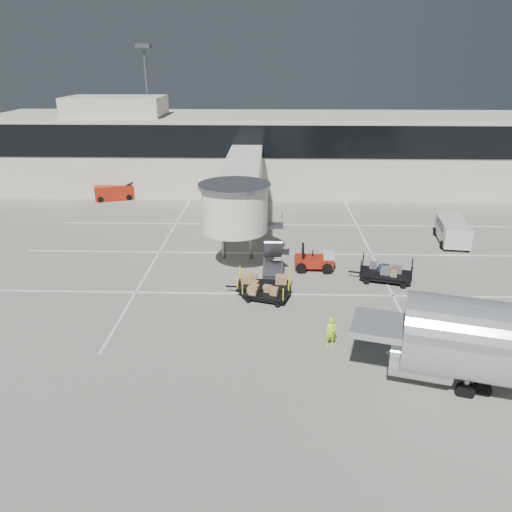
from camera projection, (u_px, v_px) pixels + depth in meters
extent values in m
plane|color=#999689|center=(297.00, 309.00, 29.09)|extent=(140.00, 140.00, 0.00)
cube|color=white|center=(296.00, 294.00, 30.94)|extent=(40.00, 0.15, 0.02)
cube|color=white|center=(291.00, 253.00, 37.45)|extent=(40.00, 0.15, 0.02)
cube|color=white|center=(289.00, 225.00, 43.96)|extent=(40.00, 0.15, 0.02)
cube|color=white|center=(369.00, 250.00, 38.21)|extent=(0.15, 30.00, 0.02)
cube|color=white|center=(162.00, 247.00, 38.66)|extent=(0.15, 30.00, 0.02)
cube|color=beige|center=(286.00, 152.00, 55.50)|extent=(64.00, 12.00, 8.00)
cube|color=black|center=(288.00, 142.00, 49.15)|extent=(64.00, 0.12, 3.20)
cube|color=beige|center=(116.00, 106.00, 52.31)|extent=(10.00, 6.00, 2.00)
cylinder|color=gray|center=(149.00, 115.00, 58.39)|extent=(0.36, 0.36, 15.00)
cube|color=gray|center=(144.00, 46.00, 55.63)|extent=(1.60, 1.60, 0.40)
cube|color=white|center=(242.00, 179.00, 41.56)|extent=(3.00, 18.00, 2.80)
cylinder|color=white|center=(235.00, 209.00, 33.20)|extent=(4.40, 4.40, 3.00)
cylinder|color=gray|center=(234.00, 186.00, 32.61)|extent=(4.80, 4.80, 0.25)
cylinder|color=gray|center=(224.00, 239.00, 36.13)|extent=(0.28, 0.28, 2.90)
cylinder|color=gray|center=(251.00, 239.00, 36.08)|extent=(0.28, 0.28, 2.90)
cylinder|color=gray|center=(231.00, 212.00, 42.64)|extent=(0.28, 0.28, 2.90)
cylinder|color=gray|center=(254.00, 212.00, 42.58)|extent=(0.28, 0.28, 2.90)
cylinder|color=gray|center=(236.00, 192.00, 49.15)|extent=(0.28, 0.28, 2.90)
cylinder|color=gray|center=(257.00, 192.00, 49.09)|extent=(0.28, 0.28, 2.90)
cube|color=gray|center=(273.00, 271.00, 33.68)|extent=(1.40, 2.60, 0.50)
cube|color=gray|center=(273.00, 250.00, 33.74)|extent=(1.20, 2.60, 2.06)
cube|color=gray|center=(273.00, 226.00, 34.59)|extent=(1.40, 1.20, 0.12)
cube|color=maroon|center=(314.00, 261.00, 34.42)|extent=(2.70, 1.36, 0.66)
cube|color=silver|center=(329.00, 256.00, 34.20)|extent=(0.82, 1.24, 0.39)
cube|color=black|center=(303.00, 252.00, 34.22)|extent=(0.17, 1.11, 1.00)
cylinder|color=black|center=(301.00, 268.00, 33.90)|extent=(0.72, 0.30, 0.71)
cylinder|color=black|center=(301.00, 260.00, 35.23)|extent=(0.72, 0.30, 0.71)
cylinder|color=black|center=(327.00, 269.00, 33.79)|extent=(0.72, 0.30, 0.71)
cylinder|color=black|center=(326.00, 261.00, 35.13)|extent=(0.72, 0.30, 0.71)
cube|color=black|center=(386.00, 273.00, 32.48)|extent=(3.60, 2.45, 0.13)
cube|color=black|center=(386.00, 276.00, 32.55)|extent=(3.22, 2.13, 0.27)
cube|color=black|center=(354.00, 272.00, 33.09)|extent=(0.76, 0.29, 0.09)
cylinder|color=black|center=(366.00, 282.00, 32.29)|extent=(0.40, 0.25, 0.37)
cylinder|color=black|center=(368.00, 273.00, 33.61)|extent=(0.40, 0.25, 0.37)
cylinder|color=black|center=(403.00, 286.00, 31.66)|extent=(0.40, 0.25, 0.37)
cylinder|color=black|center=(404.00, 277.00, 32.98)|extent=(0.40, 0.25, 0.37)
cylinder|color=black|center=(361.00, 268.00, 32.07)|extent=(0.08, 0.08, 0.99)
cylinder|color=black|center=(363.00, 260.00, 33.39)|extent=(0.08, 0.08, 0.99)
cylinder|color=black|center=(412.00, 274.00, 31.21)|extent=(0.08, 0.08, 0.99)
cylinder|color=black|center=(412.00, 265.00, 32.53)|extent=(0.08, 0.08, 0.99)
cube|color=#525358|center=(372.00, 267.00, 32.93)|extent=(0.58, 0.45, 0.35)
cube|color=#172348|center=(404.00, 275.00, 31.63)|extent=(0.64, 0.48, 0.31)
cube|color=olive|center=(387.00, 273.00, 31.98)|extent=(0.66, 0.55, 0.36)
cube|color=#525358|center=(393.00, 273.00, 31.83)|extent=(0.67, 0.55, 0.48)
cube|color=maroon|center=(391.00, 272.00, 32.17)|extent=(0.64, 0.54, 0.29)
cube|color=maroon|center=(377.00, 271.00, 32.09)|extent=(0.53, 0.42, 0.49)
cube|color=maroon|center=(396.00, 271.00, 32.21)|extent=(0.50, 0.51, 0.39)
cube|color=maroon|center=(399.00, 269.00, 32.46)|extent=(0.47, 0.40, 0.42)
cube|color=#525358|center=(368.00, 271.00, 32.31)|extent=(0.53, 0.48, 0.28)
cube|color=olive|center=(391.00, 272.00, 31.94)|extent=(0.54, 0.43, 0.42)
cube|color=black|center=(266.00, 294.00, 29.94)|extent=(2.90, 2.04, 0.10)
cube|color=black|center=(266.00, 296.00, 30.00)|extent=(2.59, 1.77, 0.22)
cube|color=black|center=(240.00, 292.00, 30.49)|extent=(0.61, 0.25, 0.07)
cylinder|color=black|center=(248.00, 301.00, 29.83)|extent=(0.32, 0.21, 0.30)
cylinder|color=black|center=(254.00, 292.00, 30.87)|extent=(0.32, 0.21, 0.30)
cylinder|color=black|center=(277.00, 305.00, 29.27)|extent=(0.32, 0.21, 0.30)
cylinder|color=black|center=(283.00, 297.00, 30.30)|extent=(0.32, 0.21, 0.30)
cylinder|color=#FFEF0D|center=(242.00, 289.00, 29.67)|extent=(0.06, 0.06, 0.79)
cylinder|color=#FFEF0D|center=(249.00, 281.00, 30.70)|extent=(0.06, 0.06, 0.79)
cylinder|color=#FFEF0D|center=(283.00, 295.00, 28.90)|extent=(0.06, 0.06, 0.79)
cylinder|color=#FFEF0D|center=(289.00, 287.00, 29.93)|extent=(0.06, 0.06, 0.79)
cube|color=#9C7D4B|center=(250.00, 290.00, 29.78)|extent=(0.59, 0.47, 0.47)
cube|color=#9C7D4B|center=(279.00, 290.00, 29.75)|extent=(0.46, 0.50, 0.46)
cube|color=#9C7D4B|center=(256.00, 291.00, 29.78)|extent=(0.54, 0.44, 0.32)
cube|color=#9C7D4B|center=(256.00, 289.00, 30.00)|extent=(0.59, 0.49, 0.32)
cube|color=#9C7D4B|center=(279.00, 289.00, 29.96)|extent=(0.58, 0.54, 0.39)
cube|color=#9C7D4B|center=(276.00, 293.00, 29.40)|extent=(0.53, 0.52, 0.40)
cube|color=#9C7D4B|center=(265.00, 289.00, 29.99)|extent=(0.50, 0.47, 0.43)
cube|color=#9C7D4B|center=(270.00, 288.00, 30.04)|extent=(0.53, 0.54, 0.46)
cube|color=black|center=(264.00, 285.00, 30.80)|extent=(3.30, 1.78, 0.13)
cube|color=black|center=(264.00, 288.00, 30.87)|extent=(2.97, 1.52, 0.27)
cube|color=black|center=(232.00, 287.00, 31.02)|extent=(0.76, 0.13, 0.09)
cylinder|color=black|center=(244.00, 296.00, 30.37)|extent=(0.37, 0.17, 0.37)
cylinder|color=black|center=(247.00, 286.00, 31.71)|extent=(0.37, 0.17, 0.37)
cylinder|color=black|center=(281.00, 297.00, 30.20)|extent=(0.37, 0.17, 0.37)
cylinder|color=black|center=(282.00, 287.00, 31.54)|extent=(0.37, 0.17, 0.37)
cylinder|color=#FFEF0D|center=(237.00, 282.00, 30.07)|extent=(0.08, 0.08, 0.97)
cylinder|color=#FFEF0D|center=(240.00, 273.00, 31.42)|extent=(0.08, 0.08, 0.97)
cylinder|color=#FFEF0D|center=(289.00, 284.00, 29.84)|extent=(0.08, 0.08, 0.97)
cylinder|color=#FFEF0D|center=(289.00, 274.00, 31.18)|extent=(0.08, 0.08, 0.97)
cube|color=#9C7D4B|center=(251.00, 280.00, 30.78)|extent=(0.50, 0.41, 0.52)
cube|color=#9C7D4B|center=(272.00, 284.00, 30.16)|extent=(0.57, 0.53, 0.56)
cube|color=#9C7D4B|center=(258.00, 278.00, 31.23)|extent=(0.69, 0.48, 0.40)
cube|color=#9C7D4B|center=(272.00, 278.00, 31.14)|extent=(0.45, 0.45, 0.47)
imported|color=#C8FF1A|center=(331.00, 332.00, 25.18)|extent=(0.60, 0.43, 1.55)
cube|color=silver|center=(452.00, 230.00, 39.30)|extent=(2.57, 5.00, 1.54)
cube|color=silver|center=(447.00, 226.00, 41.37)|extent=(1.90, 0.79, 0.90)
cube|color=black|center=(453.00, 225.00, 39.34)|extent=(2.35, 3.23, 0.62)
cylinder|color=black|center=(442.00, 245.00, 38.24)|extent=(0.33, 0.70, 0.68)
cylinder|color=black|center=(468.00, 246.00, 37.95)|extent=(0.33, 0.70, 0.68)
cylinder|color=black|center=(435.00, 232.00, 41.17)|extent=(0.33, 0.70, 0.68)
cylinder|color=black|center=(459.00, 233.00, 40.88)|extent=(0.33, 0.70, 0.68)
cube|color=maroon|center=(114.00, 192.00, 51.62)|extent=(4.19, 2.83, 1.53)
cube|color=black|center=(130.00, 182.00, 51.76)|extent=(1.39, 1.67, 0.54)
cylinder|color=black|center=(101.00, 199.00, 50.75)|extent=(0.66, 0.44, 0.61)
cylinder|color=black|center=(100.00, 196.00, 52.01)|extent=(0.66, 0.44, 0.61)
cylinder|color=black|center=(129.00, 197.00, 51.56)|extent=(0.66, 0.44, 0.61)
cylinder|color=black|center=(128.00, 194.00, 52.82)|extent=(0.66, 0.44, 0.61)
cube|color=silver|center=(458.00, 337.00, 21.12)|extent=(9.17, 4.75, 0.31)
cylinder|color=silver|center=(421.00, 357.00, 21.96)|extent=(3.10, 2.67, 2.03)
cube|color=silver|center=(423.00, 342.00, 21.67)|extent=(0.74, 0.40, 0.97)
cylinder|color=gray|center=(483.00, 385.00, 21.55)|extent=(0.26, 0.26, 0.97)
cylinder|color=black|center=(482.00, 389.00, 21.63)|extent=(0.84, 0.49, 0.79)
cylinder|color=gray|center=(467.00, 382.00, 21.35)|extent=(0.25, 0.25, 1.41)
cylinder|color=black|center=(465.00, 391.00, 21.51)|extent=(0.84, 0.49, 0.79)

